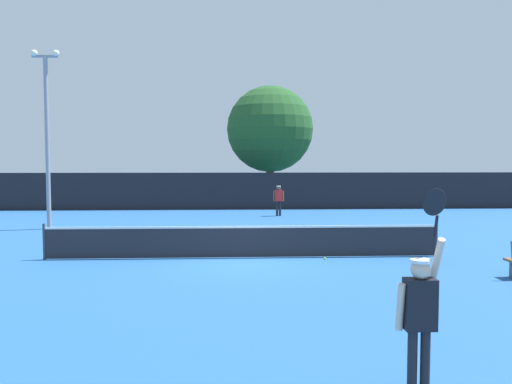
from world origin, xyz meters
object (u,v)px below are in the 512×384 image
at_px(player_serving, 420,306).
at_px(light_pole, 47,127).
at_px(large_tree, 270,129).
at_px(parked_car_mid, 194,190).
at_px(parked_car_far, 330,190).
at_px(parked_car_near, 114,192).
at_px(tennis_ball, 325,258).
at_px(player_receiving, 279,198).

relative_size(player_serving, light_pole, 0.34).
xyz_separation_m(large_tree, parked_car_mid, (-5.39, 1.87, -4.33)).
height_order(light_pole, large_tree, large_tree).
height_order(parked_car_mid, parked_car_far, same).
relative_size(parked_car_near, parked_car_mid, 1.02).
bearing_deg(parked_car_mid, player_serving, -77.54).
height_order(parked_car_near, parked_car_mid, same).
height_order(player_serving, parked_car_mid, player_serving).
bearing_deg(parked_car_far, player_serving, -102.69).
xyz_separation_m(large_tree, parked_car_near, (-10.81, 0.40, -4.33)).
bearing_deg(parked_car_near, tennis_ball, -55.56).
bearing_deg(player_receiving, light_pole, 24.56).
xyz_separation_m(tennis_ball, light_pole, (-10.59, 7.34, 4.32)).
xyz_separation_m(player_serving, large_tree, (0.37, 29.26, 3.97)).
distance_m(light_pole, parked_car_mid, 16.28).
distance_m(parked_car_near, parked_car_mid, 5.63).
relative_size(player_receiving, tennis_ball, 23.52).
bearing_deg(parked_car_near, parked_car_far, 14.17).
xyz_separation_m(player_receiving, light_pole, (-10.32, -4.72, 3.38)).
relative_size(parked_car_mid, parked_car_far, 1.00).
height_order(player_receiving, large_tree, large_tree).
distance_m(player_serving, large_tree, 29.53).
xyz_separation_m(player_serving, player_receiving, (0.19, 20.82, -0.16)).
height_order(player_receiving, parked_car_far, parked_car_far).
distance_m(player_receiving, parked_car_mid, 11.56).
relative_size(large_tree, parked_car_far, 1.88).
xyz_separation_m(light_pole, parked_car_far, (15.19, 15.54, -3.57)).
bearing_deg(player_receiving, large_tree, -91.20).
height_order(player_serving, player_receiving, player_serving).
bearing_deg(player_serving, tennis_ball, 87.04).
bearing_deg(large_tree, parked_car_mid, 160.80).
bearing_deg(large_tree, parked_car_far, 26.92).
xyz_separation_m(tennis_ball, parked_car_far, (4.60, 22.88, 0.74)).
xyz_separation_m(large_tree, parked_car_far, (4.69, 2.38, -4.33)).
bearing_deg(player_serving, light_pole, 122.19).
bearing_deg(player_serving, player_receiving, 89.48).
relative_size(tennis_ball, large_tree, 0.01).
height_order(large_tree, parked_car_mid, large_tree).
xyz_separation_m(tennis_ball, parked_car_near, (-10.90, 20.90, 0.74)).
xyz_separation_m(tennis_ball, parked_car_mid, (-5.47, 22.37, 0.74)).
height_order(parked_car_near, parked_car_far, same).
xyz_separation_m(player_receiving, parked_car_far, (4.86, 10.82, -0.20)).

